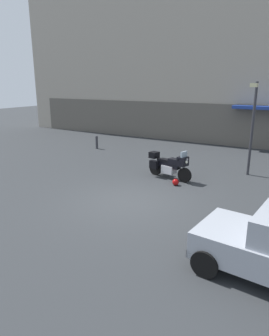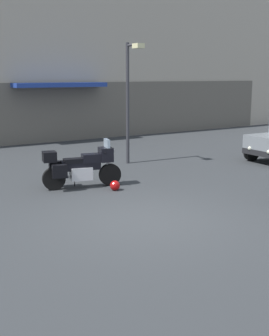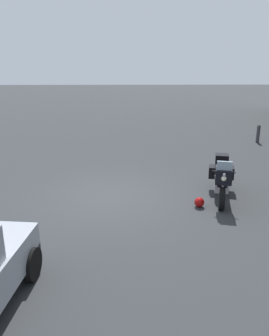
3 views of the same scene
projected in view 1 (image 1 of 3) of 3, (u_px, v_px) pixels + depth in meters
The scene contains 6 objects.
ground_plane at pixel (129, 202), 11.10m from camera, with size 80.00×80.00×0.00m, color #2D3033.
building_facade_rear at pixel (231, 53), 20.55m from camera, with size 35.54×3.40×12.41m.
motorcycle at pixel (169, 165), 13.67m from camera, with size 2.23×1.01×1.36m.
helmet at pixel (176, 182), 12.83m from camera, with size 0.28×0.28×0.28m, color #990C0C.
streetlamp_curbside at pixel (253, 119), 13.52m from camera, with size 0.28×0.94×4.24m.
bollard_curbside at pixel (97, 142), 19.88m from camera, with size 0.16×0.16×0.88m.
Camera 1 is at (5.41, -8.82, 4.19)m, focal length 32.50 mm.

